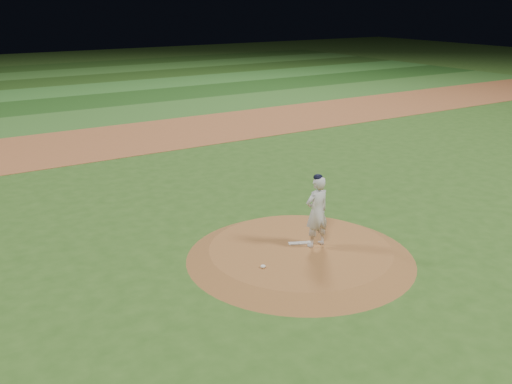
{
  "coord_description": "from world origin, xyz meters",
  "views": [
    {
      "loc": [
        -7.59,
        -10.05,
        5.96
      ],
      "look_at": [
        0.0,
        2.0,
        1.1
      ],
      "focal_mm": 40.0,
      "sensor_mm": 36.0,
      "label": 1
    }
  ],
  "objects_px": {
    "pitching_rubber": "(300,243)",
    "pitcher_on_mound": "(317,211)",
    "rosin_bag": "(263,266)",
    "pitchers_mound": "(300,253)"
  },
  "relations": [
    {
      "from": "pitchers_mound",
      "to": "pitching_rubber",
      "type": "xyz_separation_m",
      "value": [
        0.15,
        0.22,
        0.14
      ]
    },
    {
      "from": "pitchers_mound",
      "to": "rosin_bag",
      "type": "relative_size",
      "value": 46.99
    },
    {
      "from": "pitching_rubber",
      "to": "rosin_bag",
      "type": "height_order",
      "value": "rosin_bag"
    },
    {
      "from": "pitchers_mound",
      "to": "rosin_bag",
      "type": "bearing_deg",
      "value": -163.1
    },
    {
      "from": "pitching_rubber",
      "to": "pitcher_on_mound",
      "type": "height_order",
      "value": "pitcher_on_mound"
    },
    {
      "from": "rosin_bag",
      "to": "pitcher_on_mound",
      "type": "height_order",
      "value": "pitcher_on_mound"
    },
    {
      "from": "rosin_bag",
      "to": "pitcher_on_mound",
      "type": "bearing_deg",
      "value": 10.6
    },
    {
      "from": "rosin_bag",
      "to": "pitcher_on_mound",
      "type": "xyz_separation_m",
      "value": [
        1.73,
        0.32,
        0.86
      ]
    },
    {
      "from": "pitching_rubber",
      "to": "pitcher_on_mound",
      "type": "xyz_separation_m",
      "value": [
        0.26,
        -0.3,
        0.88
      ]
    },
    {
      "from": "rosin_bag",
      "to": "pitcher_on_mound",
      "type": "relative_size",
      "value": 0.06
    }
  ]
}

